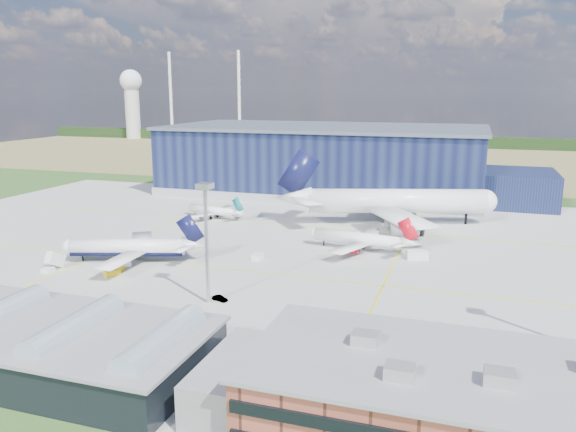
{
  "coord_description": "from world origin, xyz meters",
  "views": [
    {
      "loc": [
        55.84,
        -120.47,
        39.25
      ],
      "look_at": [
        12.65,
        10.05,
        8.64
      ],
      "focal_mm": 35.0,
      "sensor_mm": 36.0,
      "label": 1
    }
  ],
  "objects_px": {
    "airliner_navy": "(127,239)",
    "car_b": "(220,298)",
    "hangar": "(332,163)",
    "airliner_regional": "(212,206)",
    "gse_tug_a": "(117,268)",
    "gse_cart_a": "(258,257)",
    "airliner_widebody": "(397,188)",
    "airstair": "(55,263)",
    "light_mast_center": "(206,224)",
    "gse_tug_b": "(112,273)",
    "airliner_red": "(358,232)",
    "ops_building": "(448,401)",
    "gse_van_a": "(417,255)"
  },
  "relations": [
    {
      "from": "airliner_widebody",
      "to": "gse_van_a",
      "type": "height_order",
      "value": "airliner_widebody"
    },
    {
      "from": "airliner_widebody",
      "to": "gse_tug_a",
      "type": "distance_m",
      "value": 84.85
    },
    {
      "from": "hangar",
      "to": "gse_cart_a",
      "type": "relative_size",
      "value": 43.81
    },
    {
      "from": "airstair",
      "to": "car_b",
      "type": "bearing_deg",
      "value": -5.22
    },
    {
      "from": "light_mast_center",
      "to": "airstair",
      "type": "distance_m",
      "value": 45.14
    },
    {
      "from": "gse_cart_a",
      "to": "airstair",
      "type": "distance_m",
      "value": 45.85
    },
    {
      "from": "hangar",
      "to": "car_b",
      "type": "relative_size",
      "value": 44.2
    },
    {
      "from": "airliner_navy",
      "to": "gse_van_a",
      "type": "relative_size",
      "value": 6.89
    },
    {
      "from": "ops_building",
      "to": "car_b",
      "type": "relative_size",
      "value": 14.02
    },
    {
      "from": "light_mast_center",
      "to": "airliner_navy",
      "type": "relative_size",
      "value": 0.67
    },
    {
      "from": "ops_building",
      "to": "airliner_regional",
      "type": "bearing_deg",
      "value": 128.34
    },
    {
      "from": "airliner_navy",
      "to": "car_b",
      "type": "height_order",
      "value": "airliner_navy"
    },
    {
      "from": "airliner_red",
      "to": "airliner_widebody",
      "type": "relative_size",
      "value": 0.43
    },
    {
      "from": "airliner_navy",
      "to": "gse_tug_b",
      "type": "bearing_deg",
      "value": 88.02
    },
    {
      "from": "airliner_red",
      "to": "airliner_widebody",
      "type": "height_order",
      "value": "airliner_widebody"
    },
    {
      "from": "gse_tug_a",
      "to": "airliner_widebody",
      "type": "bearing_deg",
      "value": 51.91
    },
    {
      "from": "gse_van_a",
      "to": "airstair",
      "type": "relative_size",
      "value": 1.14
    },
    {
      "from": "airliner_red",
      "to": "gse_tug_b",
      "type": "relative_size",
      "value": 9.37
    },
    {
      "from": "airliner_red",
      "to": "gse_cart_a",
      "type": "relative_size",
      "value": 8.81
    },
    {
      "from": "airstair",
      "to": "light_mast_center",
      "type": "bearing_deg",
      "value": -7.55
    },
    {
      "from": "gse_cart_a",
      "to": "car_b",
      "type": "xyz_separation_m",
      "value": [
        2.98,
        -27.52,
        -0.18
      ]
    },
    {
      "from": "gse_tug_b",
      "to": "hangar",
      "type": "bearing_deg",
      "value": 109.46
    },
    {
      "from": "airliner_navy",
      "to": "gse_tug_a",
      "type": "xyz_separation_m",
      "value": [
        1.91,
        -7.23,
        -4.8
      ]
    },
    {
      "from": "hangar",
      "to": "airliner_regional",
      "type": "xyz_separation_m",
      "value": [
        -24.22,
        -58.2,
        -7.83
      ]
    },
    {
      "from": "light_mast_center",
      "to": "gse_cart_a",
      "type": "height_order",
      "value": "light_mast_center"
    },
    {
      "from": "airliner_navy",
      "to": "airstair",
      "type": "xyz_separation_m",
      "value": [
        -12.33,
        -9.9,
        -4.18
      ]
    },
    {
      "from": "airliner_regional",
      "to": "airliner_navy",
      "type": "bearing_deg",
      "value": 105.86
    },
    {
      "from": "hangar",
      "to": "airliner_regional",
      "type": "distance_m",
      "value": 63.52
    },
    {
      "from": "gse_van_a",
      "to": "gse_cart_a",
      "type": "xyz_separation_m",
      "value": [
        -36.16,
        -12.17,
        -0.37
      ]
    },
    {
      "from": "gse_tug_a",
      "to": "gse_cart_a",
      "type": "relative_size",
      "value": 1.12
    },
    {
      "from": "airliner_red",
      "to": "gse_tug_b",
      "type": "xyz_separation_m",
      "value": [
        -46.49,
        -36.89,
        -4.08
      ]
    },
    {
      "from": "light_mast_center",
      "to": "airliner_navy",
      "type": "xyz_separation_m",
      "value": [
        -29.81,
        18.0,
        -9.86
      ]
    },
    {
      "from": "airliner_navy",
      "to": "car_b",
      "type": "distance_m",
      "value": 35.86
    },
    {
      "from": "airstair",
      "to": "airliner_regional",
      "type": "bearing_deg",
      "value": 82.95
    },
    {
      "from": "ops_building",
      "to": "airliner_widebody",
      "type": "bearing_deg",
      "value": 100.69
    },
    {
      "from": "airliner_red",
      "to": "gse_tug_b",
      "type": "bearing_deg",
      "value": 46.78
    },
    {
      "from": "light_mast_center",
      "to": "gse_cart_a",
      "type": "bearing_deg",
      "value": 92.64
    },
    {
      "from": "car_b",
      "to": "ops_building",
      "type": "bearing_deg",
      "value": -109.55
    },
    {
      "from": "gse_tug_b",
      "to": "car_b",
      "type": "relative_size",
      "value": 0.95
    },
    {
      "from": "gse_tug_b",
      "to": "gse_cart_a",
      "type": "distance_m",
      "value": 33.34
    },
    {
      "from": "gse_cart_a",
      "to": "airliner_red",
      "type": "bearing_deg",
      "value": 38.45
    },
    {
      "from": "airliner_widebody",
      "to": "gse_cart_a",
      "type": "relative_size",
      "value": 20.28
    },
    {
      "from": "gse_van_a",
      "to": "car_b",
      "type": "bearing_deg",
      "value": 123.84
    },
    {
      "from": "ops_building",
      "to": "airstair",
      "type": "bearing_deg",
      "value": 156.38
    },
    {
      "from": "gse_tug_a",
      "to": "gse_tug_b",
      "type": "bearing_deg",
      "value": -71.95
    },
    {
      "from": "gse_tug_a",
      "to": "gse_cart_a",
      "type": "height_order",
      "value": "gse_tug_a"
    },
    {
      "from": "hangar",
      "to": "gse_cart_a",
      "type": "xyz_separation_m",
      "value": [
        5.85,
        -95.77,
        -10.9
      ]
    },
    {
      "from": "airliner_navy",
      "to": "car_b",
      "type": "xyz_separation_m",
      "value": [
        31.44,
        -16.48,
        -5.04
      ]
    },
    {
      "from": "airliner_regional",
      "to": "airliner_widebody",
      "type": "bearing_deg",
      "value": -156.16
    },
    {
      "from": "light_mast_center",
      "to": "airliner_regional",
      "type": "bearing_deg",
      "value": 115.25
    }
  ]
}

